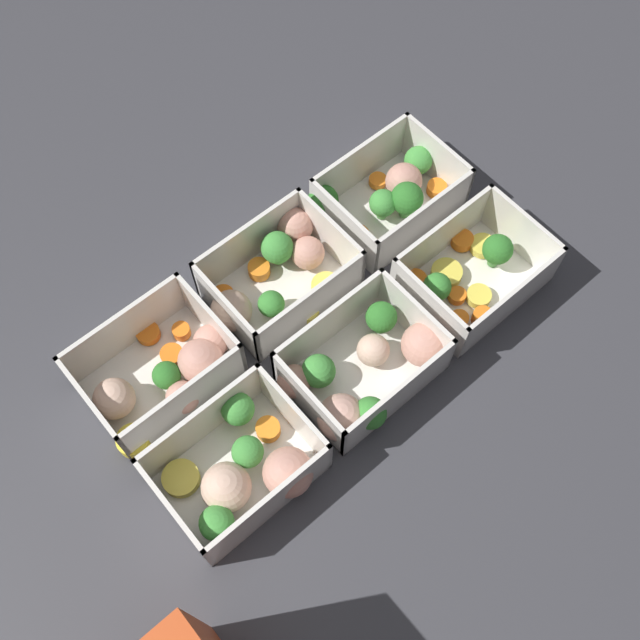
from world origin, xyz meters
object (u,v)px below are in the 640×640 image
object	(u,v)px
container_far_center	(363,370)
container_far_right	(243,470)
container_far_left	(471,273)
container_near_center	(277,273)
container_near_left	(390,193)
container_near_right	(166,372)

from	to	relation	value
container_far_center	container_far_right	bearing A→B (deg)	0.61
container_far_left	container_far_right	bearing A→B (deg)	2.02
container_far_left	container_near_center	bearing A→B (deg)	-40.46
container_far_center	container_near_left	bearing A→B (deg)	-139.92
container_near_center	container_far_right	xyz separation A→B (m)	(0.17, 0.16, 0.00)
container_near_center	container_far_left	world-z (taller)	same
container_far_right	container_near_center	bearing A→B (deg)	-137.60
container_far_left	container_far_center	xyz separation A→B (m)	(0.18, 0.01, 0.00)
container_far_center	container_near_right	bearing A→B (deg)	-40.35
container_near_right	container_far_right	distance (m)	0.14
container_near_right	container_far_right	size ratio (longest dim) A/B	1.12
container_near_left	container_far_right	xyz separation A→B (m)	(0.34, 0.15, 0.00)
container_near_left	container_far_left	xyz separation A→B (m)	(0.00, 0.14, -0.00)
container_near_left	container_far_center	xyz separation A→B (m)	(0.18, 0.15, 0.00)
container_near_left	container_far_left	distance (m)	0.14
container_near_right	container_far_center	size ratio (longest dim) A/B	0.91
container_near_center	container_far_left	distance (m)	0.22
container_far_left	container_far_right	world-z (taller)	same
container_far_left	container_near_left	bearing A→B (deg)	-91.55
container_near_left	container_near_center	world-z (taller)	same
container_near_left	container_near_right	distance (m)	0.34
container_far_left	container_far_center	bearing A→B (deg)	3.35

